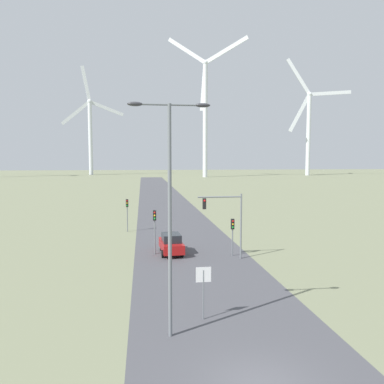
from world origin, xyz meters
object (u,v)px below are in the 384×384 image
(traffic_light_mast_overhead, at_px, (226,213))
(wind_turbine_center, at_px, (205,108))
(traffic_light_post_mid_left, at_px, (127,208))
(wind_turbine_left, at_px, (90,129))
(streetlamp, at_px, (170,193))
(traffic_light_post_near_right, at_px, (233,229))
(traffic_light_post_near_left, at_px, (155,222))
(car_approaching, at_px, (171,244))
(wind_turbine_right, at_px, (309,124))
(stop_sign_near, at_px, (203,283))

(traffic_light_mast_overhead, relative_size, wind_turbine_center, 0.08)
(traffic_light_post_mid_left, bearing_deg, wind_turbine_left, 98.83)
(streetlamp, distance_m, traffic_light_post_near_right, 16.24)
(traffic_light_post_near_left, relative_size, car_approaching, 0.93)
(streetlamp, distance_m, traffic_light_post_mid_left, 27.13)
(traffic_light_post_near_right, distance_m, traffic_light_mast_overhead, 1.97)
(traffic_light_post_mid_left, distance_m, traffic_light_mast_overhead, 16.02)
(traffic_light_post_near_left, distance_m, traffic_light_mast_overhead, 6.47)
(traffic_light_post_mid_left, height_order, wind_turbine_center, wind_turbine_center)
(traffic_light_post_mid_left, height_order, car_approaching, traffic_light_post_mid_left)
(wind_turbine_left, relative_size, wind_turbine_right, 0.96)
(stop_sign_near, distance_m, wind_turbine_center, 165.64)
(wind_turbine_center, xyz_separation_m, wind_turbine_right, (58.43, 13.21, -6.01))
(traffic_light_post_mid_left, bearing_deg, car_approaching, -68.67)
(streetlamp, height_order, stop_sign_near, streetlamp)
(car_approaching, height_order, wind_turbine_center, wind_turbine_center)
(traffic_light_post_near_left, relative_size, wind_turbine_right, 0.06)
(stop_sign_near, xyz_separation_m, car_approaching, (-0.61, 14.03, -1.06))
(traffic_light_mast_overhead, bearing_deg, traffic_light_post_mid_left, 123.04)
(traffic_light_post_near_left, xyz_separation_m, traffic_light_mast_overhead, (5.88, -2.49, 1.04))
(stop_sign_near, bearing_deg, traffic_light_post_near_right, 69.76)
(traffic_light_post_near_right, height_order, wind_turbine_center, wind_turbine_center)
(car_approaching, distance_m, wind_turbine_right, 183.23)
(wind_turbine_left, relative_size, wind_turbine_center, 0.88)
(car_approaching, bearing_deg, wind_turbine_right, 61.64)
(streetlamp, xyz_separation_m, wind_turbine_right, (87.37, 175.24, 20.40))
(car_approaching, bearing_deg, streetlamp, -94.56)
(traffic_light_post_near_right, bearing_deg, car_approaching, 164.44)
(stop_sign_near, relative_size, wind_turbine_center, 0.04)
(traffic_light_post_near_right, height_order, traffic_light_mast_overhead, traffic_light_mast_overhead)
(traffic_light_post_near_right, bearing_deg, wind_turbine_center, 81.37)
(traffic_light_post_near_left, distance_m, traffic_light_post_mid_left, 11.27)
(traffic_light_post_near_left, relative_size, wind_turbine_center, 0.06)
(traffic_light_post_mid_left, bearing_deg, traffic_light_mast_overhead, -56.96)
(streetlamp, bearing_deg, traffic_light_post_near_right, 65.43)
(wind_turbine_center, bearing_deg, traffic_light_post_near_right, -98.63)
(streetlamp, bearing_deg, car_approaching, 85.44)
(stop_sign_near, bearing_deg, wind_turbine_right, 63.78)
(streetlamp, distance_m, wind_turbine_right, 196.87)
(traffic_light_mast_overhead, height_order, wind_turbine_center, wind_turbine_center)
(traffic_light_mast_overhead, relative_size, wind_turbine_left, 0.09)
(streetlamp, height_order, car_approaching, streetlamp)
(traffic_light_post_mid_left, distance_m, wind_turbine_right, 175.64)
(streetlamp, distance_m, traffic_light_post_near_left, 16.24)
(stop_sign_near, relative_size, traffic_light_mast_overhead, 0.51)
(car_approaching, bearing_deg, stop_sign_near, -87.50)
(traffic_light_mast_overhead, xyz_separation_m, wind_turbine_center, (23.27, 148.76, 29.33))
(stop_sign_near, bearing_deg, car_approaching, 92.50)
(traffic_light_post_near_left, height_order, traffic_light_mast_overhead, traffic_light_mast_overhead)
(traffic_light_post_near_right, bearing_deg, traffic_light_mast_overhead, -131.23)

